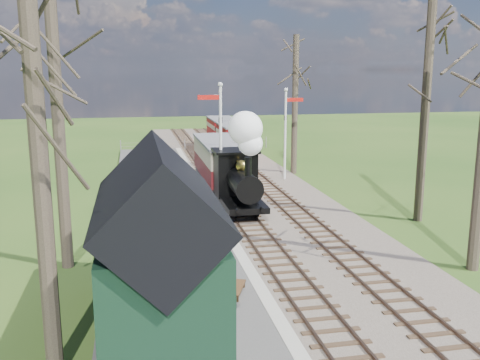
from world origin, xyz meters
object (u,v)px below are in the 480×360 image
(station_shed, at_px, (159,245))
(coach, at_px, (220,161))
(semaphore_near, at_px, (219,136))
(sign_board, at_px, (218,240))
(locomotive, at_px, (240,169))
(person, at_px, (216,302))
(red_carriage_b, at_px, (222,132))
(bench, at_px, (234,283))
(semaphore_far, at_px, (286,127))
(red_carriage_a, at_px, (234,140))

(station_shed, xyz_separation_m, coach, (4.30, 16.60, -0.64))
(semaphore_near, xyz_separation_m, sign_board, (-1.22, -7.29, -2.90))
(locomotive, height_order, person, locomotive)
(person, bearing_deg, red_carriage_b, -30.83)
(coach, height_order, bench, coach)
(semaphore_far, height_order, red_carriage_b, semaphore_far)
(semaphore_far, relative_size, bench, 4.46)
(locomotive, bearing_deg, person, -104.47)
(red_carriage_a, bearing_deg, locomotive, -99.43)
(sign_board, bearing_deg, station_shed, -116.11)
(locomotive, distance_m, red_carriage_b, 21.39)
(semaphore_far, xyz_separation_m, sign_board, (-6.36, -13.29, -2.63))
(semaphore_near, height_order, red_carriage_b, semaphore_near)
(semaphore_near, relative_size, bench, 4.85)
(bench, bearing_deg, semaphore_near, 83.07)
(red_carriage_b, bearing_deg, station_shed, -102.26)
(coach, bearing_deg, semaphore_near, -99.50)
(bench, bearing_deg, red_carriage_b, 81.29)
(locomotive, xyz_separation_m, red_carriage_b, (2.61, 21.22, -0.71))
(station_shed, xyz_separation_m, semaphore_far, (8.67, 18.00, 1.08))
(sign_board, bearing_deg, semaphore_far, 64.42)
(person, bearing_deg, coach, -30.75)
(semaphore_far, height_order, person, semaphore_far)
(station_shed, distance_m, locomotive, 11.37)
(person, bearing_deg, semaphore_far, -42.46)
(sign_board, bearing_deg, bench, -91.61)
(bench, bearing_deg, locomotive, 77.53)
(station_shed, relative_size, person, 4.99)
(locomotive, distance_m, sign_board, 6.33)
(bench, bearing_deg, coach, 82.31)
(semaphore_far, distance_m, sign_board, 14.97)
(locomotive, height_order, red_carriage_b, locomotive)
(semaphore_near, xyz_separation_m, locomotive, (0.76, -1.47, -1.40))
(red_carriage_a, bearing_deg, sign_board, -102.03)
(station_shed, relative_size, coach, 0.81)
(semaphore_near, bearing_deg, locomotive, -62.81)
(station_shed, distance_m, red_carriage_b, 32.50)
(semaphore_near, distance_m, semaphore_far, 7.91)
(station_shed, bearing_deg, person, -27.80)
(locomotive, height_order, sign_board, locomotive)
(station_shed, distance_m, sign_board, 5.47)
(red_carriage_b, distance_m, person, 32.95)
(red_carriage_a, height_order, bench, red_carriage_a)
(red_carriage_a, relative_size, person, 4.09)
(red_carriage_b, bearing_deg, locomotive, -97.02)
(coach, bearing_deg, red_carriage_a, 74.93)
(locomotive, relative_size, person, 3.85)
(red_carriage_b, relative_size, person, 4.09)
(bench, distance_m, person, 2.05)
(person, bearing_deg, bench, -45.19)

